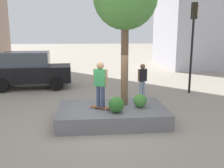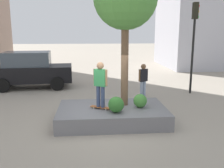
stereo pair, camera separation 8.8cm
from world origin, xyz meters
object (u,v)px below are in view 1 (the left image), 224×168
planter_ledge (112,114)px  bystander_watching (142,78)px  skateboard (101,107)px  sedan_parked (30,70)px  skateboarder (100,81)px  traffic_light_corner (193,33)px

planter_ledge → bystander_watching: bearing=61.6°
skateboard → bystander_watching: bearing=57.5°
skateboard → bystander_watching: size_ratio=0.47×
bystander_watching → sedan_parked: bearing=157.3°
skateboarder → sedan_parked: size_ratio=0.35×
skateboarder → traffic_light_corner: (5.15, 4.22, 1.68)m
skateboarder → bystander_watching: skateboarder is taller
planter_ledge → sedan_parked: sedan_parked is taller
planter_ledge → bystander_watching: (1.94, 3.58, 0.71)m
traffic_light_corner → sedan_parked: bearing=166.8°
traffic_light_corner → planter_ledge: bearing=-139.2°
skateboarder → planter_ledge: bearing=18.3°
skateboarder → sedan_parked: skateboarder is taller
skateboarder → sedan_parked: (-3.91, 6.34, -0.49)m
sedan_parked → skateboarder: bearing=-58.3°
skateboarder → bystander_watching: bearing=57.5°
skateboard → sedan_parked: bearing=121.7°
sedan_parked → traffic_light_corner: traffic_light_corner is taller
planter_ledge → skateboarder: bearing=-161.7°
skateboard → traffic_light_corner: (5.15, 4.22, 2.66)m
planter_ledge → skateboarder: (-0.43, -0.14, 1.32)m
sedan_parked → traffic_light_corner: 9.56m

